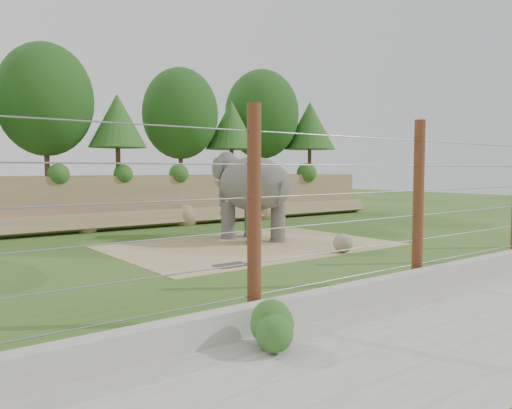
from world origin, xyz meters
TOP-DOWN VIEW (x-y plane):
  - ground at (0.00, 0.00)m, footprint 90.00×90.00m
  - back_embankment at (0.59, 12.68)m, footprint 30.00×5.52m
  - dirt_patch at (0.50, 3.00)m, footprint 10.00×7.00m
  - drain_grate at (-2.32, 0.13)m, footprint 1.00×0.60m
  - elephant at (1.36, 4.01)m, footprint 2.03×4.38m
  - stone_ball at (1.92, -0.30)m, footprint 0.65×0.65m
  - retaining_wall at (0.00, -5.00)m, footprint 26.00×0.35m
  - barrier_fence at (0.00, -4.50)m, footprint 20.26×0.26m
  - walkway_shrub at (-5.64, -5.80)m, footprint 0.74×0.74m

SIDE VIEW (x-z plane):
  - ground at x=0.00m, z-range 0.00..0.00m
  - dirt_patch at x=0.50m, z-range 0.00..0.02m
  - drain_grate at x=-2.32m, z-range 0.02..0.05m
  - retaining_wall at x=0.00m, z-range 0.00..0.50m
  - stone_ball at x=1.92m, z-range 0.02..0.67m
  - walkway_shrub at x=-5.64m, z-range 0.01..0.75m
  - elephant at x=1.36m, z-range 0.00..3.48m
  - barrier_fence at x=0.00m, z-range 0.00..4.00m
  - back_embankment at x=0.59m, z-range -0.42..8.35m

